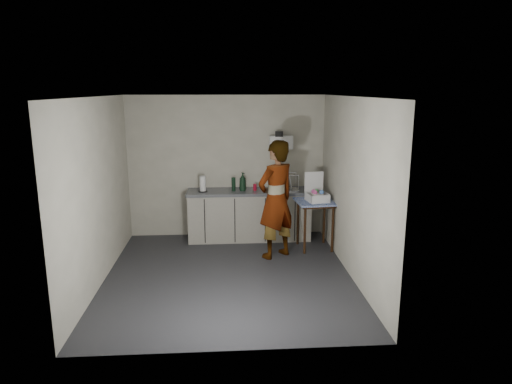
{
  "coord_description": "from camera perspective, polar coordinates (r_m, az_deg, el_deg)",
  "views": [
    {
      "loc": [
        -0.03,
        -6.33,
        2.71
      ],
      "look_at": [
        0.44,
        0.45,
        1.16
      ],
      "focal_mm": 32.0,
      "sensor_mm": 36.0,
      "label": 1
    }
  ],
  "objects": [
    {
      "name": "dark_bottle",
      "position": [
        8.19,
        -2.82,
        0.99
      ],
      "size": [
        0.07,
        0.07,
        0.25
      ],
      "primitive_type": "cylinder",
      "color": "black",
      "rests_on": "kitchen_counter"
    },
    {
      "name": "ceiling",
      "position": [
        6.33,
        -3.76,
        11.76
      ],
      "size": [
        3.6,
        4.0,
        0.01
      ],
      "primitive_type": "cube",
      "color": "white",
      "rests_on": "wall_back"
    },
    {
      "name": "wall_shelf",
      "position": [
        8.37,
        3.16,
        6.2
      ],
      "size": [
        0.42,
        0.18,
        0.37
      ],
      "color": "white",
      "rests_on": "ground"
    },
    {
      "name": "wall_left",
      "position": [
        6.72,
        -19.04,
        0.01
      ],
      "size": [
        0.02,
        4.0,
        2.6
      ],
      "primitive_type": "cube",
      "color": "#B1AD9A",
      "rests_on": "ground"
    },
    {
      "name": "paper_towel",
      "position": [
        8.17,
        -6.67,
        0.97
      ],
      "size": [
        0.16,
        0.16,
        0.28
      ],
      "color": "black",
      "rests_on": "kitchen_counter"
    },
    {
      "name": "bakery_box",
      "position": [
        7.78,
        7.61,
        -0.35
      ],
      "size": [
        0.4,
        0.41,
        0.48
      ],
      "rotation": [
        0.0,
        0.0,
        0.18
      ],
      "color": "white",
      "rests_on": "side_table"
    },
    {
      "name": "standing_man",
      "position": [
        7.33,
        2.51,
        -0.96
      ],
      "size": [
        0.84,
        0.78,
        1.93
      ],
      "primitive_type": "imported",
      "rotation": [
        0.0,
        0.0,
        3.76
      ],
      "color": "#B2A593",
      "rests_on": "ground"
    },
    {
      "name": "wall_right",
      "position": [
        6.74,
        11.81,
        0.47
      ],
      "size": [
        0.02,
        4.0,
        2.6
      ],
      "primitive_type": "cube",
      "color": "#B1AD9A",
      "rests_on": "ground"
    },
    {
      "name": "ground",
      "position": [
        6.89,
        -3.44,
        -10.37
      ],
      "size": [
        4.0,
        4.0,
        0.0
      ],
      "primitive_type": "plane",
      "color": "#26262B",
      "rests_on": "ground"
    },
    {
      "name": "dish_rack",
      "position": [
        8.27,
        3.77,
        0.71
      ],
      "size": [
        0.44,
        0.33,
        0.3
      ],
      "color": "silver",
      "rests_on": "kitchen_counter"
    },
    {
      "name": "soda_can",
      "position": [
        8.23,
        -0.14,
        0.61
      ],
      "size": [
        0.06,
        0.06,
        0.12
      ],
      "primitive_type": "cylinder",
      "color": "red",
      "rests_on": "kitchen_counter"
    },
    {
      "name": "wall_back",
      "position": [
        8.44,
        -3.7,
        3.18
      ],
      "size": [
        3.6,
        0.02,
        2.6
      ],
      "primitive_type": "cube",
      "color": "#B1AD9A",
      "rests_on": "ground"
    },
    {
      "name": "soap_bottle",
      "position": [
        8.18,
        -1.68,
        1.29
      ],
      "size": [
        0.18,
        0.18,
        0.33
      ],
      "primitive_type": "imported",
      "rotation": [
        0.0,
        0.0,
        0.58
      ],
      "color": "black",
      "rests_on": "kitchen_counter"
    },
    {
      "name": "side_table",
      "position": [
        7.84,
        7.44,
        -1.87
      ],
      "size": [
        0.71,
        0.71,
        0.84
      ],
      "rotation": [
        0.0,
        0.0,
        0.08
      ],
      "color": "#351E0C",
      "rests_on": "ground"
    },
    {
      "name": "kitchen_counter",
      "position": [
        8.36,
        -0.85,
        -3.02
      ],
      "size": [
        2.24,
        0.62,
        0.91
      ],
      "color": "black",
      "rests_on": "ground"
    }
  ]
}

